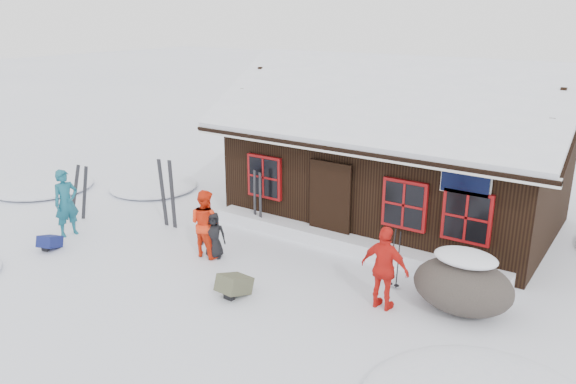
# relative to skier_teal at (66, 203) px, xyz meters

# --- Properties ---
(ground) EXTENTS (120.00, 120.00, 0.00)m
(ground) POSITION_rel_skier_teal_xyz_m (4.83, 0.93, -0.86)
(ground) COLOR white
(ground) RESTS_ON ground
(mountain_hut) EXTENTS (8.90, 6.09, 4.42)m
(mountain_hut) POSITION_rel_skier_teal_xyz_m (6.33, 5.91, 0.71)
(mountain_hut) COLOR black
(mountain_hut) RESTS_ON ground
(snow_drift) EXTENTS (7.60, 0.60, 0.35)m
(snow_drift) POSITION_rel_skier_teal_xyz_m (6.33, 3.18, -0.69)
(snow_drift) COLOR white
(snow_drift) RESTS_ON ground
(snow_mounds) EXTENTS (20.60, 13.20, 0.48)m
(snow_mounds) POSITION_rel_skier_teal_xyz_m (6.48, 2.79, -0.86)
(snow_mounds) COLOR white
(snow_mounds) RESTS_ON ground
(skier_teal) EXTENTS (0.52, 0.69, 1.73)m
(skier_teal) POSITION_rel_skier_teal_xyz_m (0.00, 0.00, 0.00)
(skier_teal) COLOR #165769
(skier_teal) RESTS_ON ground
(skier_orange_left) EXTENTS (0.78, 0.61, 1.60)m
(skier_orange_left) POSITION_rel_skier_teal_xyz_m (3.76, 1.04, -0.06)
(skier_orange_left) COLOR #F53311
(skier_orange_left) RESTS_ON ground
(skier_orange_right) EXTENTS (0.99, 0.45, 1.67)m
(skier_orange_right) POSITION_rel_skier_teal_xyz_m (8.23, 1.13, -0.03)
(skier_orange_right) COLOR red
(skier_orange_right) RESTS_ON ground
(skier_crouched) EXTENTS (0.64, 0.61, 1.11)m
(skier_crouched) POSITION_rel_skier_teal_xyz_m (3.99, 1.05, -0.31)
(skier_crouched) COLOR black
(skier_crouched) RESTS_ON ground
(boulder) EXTENTS (1.88, 1.41, 1.11)m
(boulder) POSITION_rel_skier_teal_xyz_m (9.51, 1.87, -0.30)
(boulder) COLOR #463E38
(boulder) RESTS_ON ground
(ski_pair_left) EXTENTS (0.57, 0.39, 1.60)m
(ski_pair_left) POSITION_rel_skier_teal_xyz_m (-0.67, 0.87, -0.10)
(ski_pair_left) COLOR black
(ski_pair_left) RESTS_ON ground
(ski_pair_mid) EXTENTS (0.50, 0.13, 1.88)m
(ski_pair_mid) POSITION_rel_skier_teal_xyz_m (1.67, 1.88, 0.02)
(ski_pair_mid) COLOR black
(ski_pair_mid) RESTS_ON ground
(ski_pair_right) EXTENTS (0.36, 0.14, 1.60)m
(ski_pair_right) POSITION_rel_skier_teal_xyz_m (3.67, 3.13, -0.11)
(ski_pair_right) COLOR black
(ski_pair_right) RESTS_ON ground
(ski_poles) EXTENTS (0.24, 0.12, 1.34)m
(ski_poles) POSITION_rel_skier_teal_xyz_m (8.06, 1.99, -0.23)
(ski_poles) COLOR black
(ski_poles) RESTS_ON ground
(backpack_blue) EXTENTS (0.53, 0.60, 0.28)m
(backpack_blue) POSITION_rel_skier_teal_xyz_m (0.44, -0.84, -0.73)
(backpack_blue) COLOR navy
(backpack_blue) RESTS_ON ground
(backpack_olive) EXTENTS (0.52, 0.66, 0.35)m
(backpack_olive) POSITION_rel_skier_teal_xyz_m (5.56, -0.12, -0.69)
(backpack_olive) COLOR #4D4F38
(backpack_olive) RESTS_ON ground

